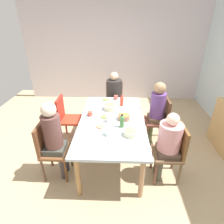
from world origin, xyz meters
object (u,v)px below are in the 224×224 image
dining_table (112,124)px  plate_0 (100,127)px  chair_2 (114,99)px  cup_0 (108,119)px  chair_1 (66,116)px  bottle_0 (122,101)px  chair_0 (160,118)px  bowl_1 (124,117)px  person_4 (168,141)px  person_3 (54,135)px  plate_2 (106,100)px  plate_1 (105,117)px  cup_2 (90,114)px  bottle_1 (122,121)px  cup_3 (116,97)px  bowl_0 (111,106)px  person_0 (157,108)px  bowl_2 (131,132)px  chair_3 (50,147)px  person_2 (114,93)px  chair_4 (173,150)px  cup_1 (108,132)px

dining_table → plate_0: bearing=-35.9°
chair_2 → cup_0: 1.41m
chair_1 → bottle_0: size_ratio=4.25×
chair_0 → bowl_1: bearing=-58.1°
chair_0 → person_4: (0.95, -0.09, 0.17)m
person_3 → plate_2: size_ratio=5.01×
plate_1 → cup_2: bearing=-106.1°
chair_1 → bottle_1: (0.68, 1.06, 0.31)m
cup_3 → chair_2: bearing=-174.4°
person_4 → plate_0: size_ratio=4.79×
chair_0 → bowl_0: chair_0 is taller
dining_table → chair_2: 1.34m
cup_3 → plate_2: bearing=-67.4°
person_4 → bottle_1: size_ratio=5.19×
person_3 → plate_2: bearing=152.3°
chair_1 → cup_0: (0.53, 0.85, 0.26)m
person_3 → person_4: 1.63m
person_0 → plate_1: bearing=-66.4°
bowl_1 → person_3: bearing=-63.2°
person_3 → bowl_2: person_3 is taller
bowl_2 → bottle_0: (-0.97, -0.12, 0.05)m
bowl_1 → bottle_1: bearing=-8.7°
person_4 → cup_0: person_4 is taller
chair_0 → chair_3: (0.95, -1.81, 0.00)m
chair_3 → bowl_1: 1.24m
person_0 → plate_1: size_ratio=4.85×
cup_2 → person_4: bearing=62.6°
person_4 → cup_0: bearing=-116.0°
cup_2 → person_2: bearing=160.9°
chair_3 → plate_1: size_ratio=3.57×
bowl_2 → chair_3: bearing=-86.8°
plate_0 → plate_2: 1.01m
person_4 → cup_3: person_4 is taller
dining_table → bottle_0: (-0.56, 0.16, 0.17)m
bowl_0 → bottle_1: 0.64m
cup_2 → bottle_0: 0.69m
chair_4 → bowl_0: bearing=-133.3°
plate_1 → cup_1: bearing=8.4°
bowl_1 → person_2: bearing=-170.8°
bowl_2 → cup_3: bearing=-169.2°
chair_2 → cup_2: size_ratio=7.15×
chair_0 → plate_2: 1.13m
bowl_2 → cup_0: 0.50m
chair_0 → bottle_1: (0.68, -0.75, 0.31)m
chair_0 → plate_1: bearing=-68.3°
dining_table → chair_0: size_ratio=2.11×
chair_0 → person_3: 1.98m
chair_3 → bowl_1: (-0.51, 1.10, 0.26)m
cup_3 → cup_1: bearing=-4.2°
plate_1 → bottle_1: bottle_1 is taller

